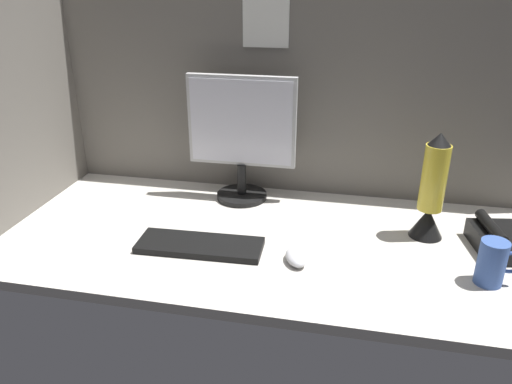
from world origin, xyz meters
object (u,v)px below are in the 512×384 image
Objects in this scene: mouse at (296,257)px; monitor at (241,134)px; keyboard at (200,245)px; mug_ceramic_blue at (493,263)px; lava_lamp at (431,195)px; desk_phone at (504,240)px.

monitor is at bearing 99.06° from mouse.
mouse is (24.90, -39.98, -22.21)cm from monitor.
keyboard is 28.89cm from mouse.
mug_ceramic_blue is 0.37× the size of lava_lamp.
mug_ceramic_blue is (79.71, -1.55, 5.23)cm from keyboard.
desk_phone is (7.76, 18.91, -3.04)cm from mug_ceramic_blue.
mug_ceramic_blue reaches higher than desk_phone.
desk_phone is at bearing -11.39° from lava_lamp.
mouse is 51.09cm from mug_ceramic_blue.
lava_lamp is at bearing 9.51° from mouse.
monitor reaches higher than keyboard.
mouse is (28.81, -1.95, 0.70)cm from keyboard.
desk_phone is at bearing -13.89° from monitor.
monitor is 3.55× the size of mug_ceramic_blue.
desk_phone is at bearing -4.62° from mouse.
keyboard is (-3.91, -38.02, -22.91)cm from monitor.
monitor is 44.56cm from keyboard.
mouse is at bearing -179.54° from mug_ceramic_blue.
mug_ceramic_blue is 27.99cm from lava_lamp.
mug_ceramic_blue is 20.66cm from desk_phone.
keyboard is 2.99× the size of mug_ceramic_blue.
lava_lamp reaches higher than desk_phone.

